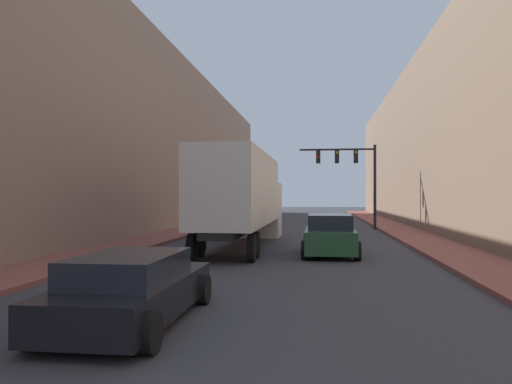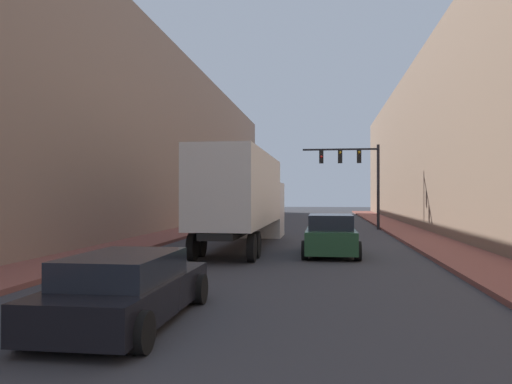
{
  "view_description": "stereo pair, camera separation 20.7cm",
  "coord_description": "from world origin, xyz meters",
  "px_view_note": "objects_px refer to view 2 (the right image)",
  "views": [
    {
      "loc": [
        1.62,
        -1.4,
        2.35
      ],
      "look_at": [
        -0.53,
        15.73,
        2.46
      ],
      "focal_mm": 35.0,
      "sensor_mm": 36.0,
      "label": 1
    },
    {
      "loc": [
        1.83,
        -1.37,
        2.35
      ],
      "look_at": [
        -0.53,
        15.73,
        2.46
      ],
      "focal_mm": 35.0,
      "sensor_mm": 36.0,
      "label": 2
    }
  ],
  "objects_px": {
    "traffic_signal_gantry": "(357,169)",
    "sedan_car": "(127,289)",
    "semi_truck": "(246,196)",
    "suv_car": "(331,236)"
  },
  "relations": [
    {
      "from": "sedan_car",
      "to": "traffic_signal_gantry",
      "type": "bearing_deg",
      "value": 77.5
    },
    {
      "from": "sedan_car",
      "to": "suv_car",
      "type": "bearing_deg",
      "value": 70.76
    },
    {
      "from": "sedan_car",
      "to": "suv_car",
      "type": "xyz_separation_m",
      "value": [
        3.84,
        10.99,
        0.14
      ]
    },
    {
      "from": "semi_truck",
      "to": "traffic_signal_gantry",
      "type": "xyz_separation_m",
      "value": [
        5.83,
        12.25,
        1.85
      ]
    },
    {
      "from": "semi_truck",
      "to": "suv_car",
      "type": "distance_m",
      "value": 5.14
    },
    {
      "from": "semi_truck",
      "to": "sedan_car",
      "type": "height_order",
      "value": "semi_truck"
    },
    {
      "from": "traffic_signal_gantry",
      "to": "sedan_car",
      "type": "bearing_deg",
      "value": -102.5
    },
    {
      "from": "suv_car",
      "to": "semi_truck",
      "type": "bearing_deg",
      "value": 141.45
    },
    {
      "from": "sedan_car",
      "to": "semi_truck",
      "type": "bearing_deg",
      "value": 90.0
    },
    {
      "from": "traffic_signal_gantry",
      "to": "suv_car",
      "type": "bearing_deg",
      "value": -97.42
    }
  ]
}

